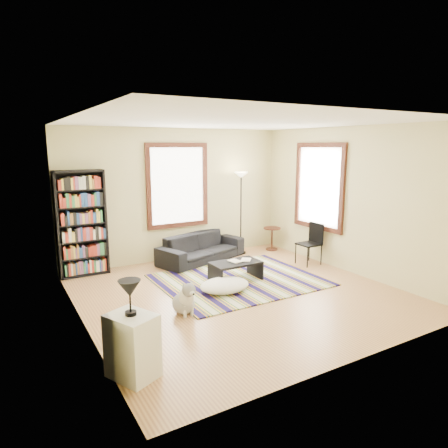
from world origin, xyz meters
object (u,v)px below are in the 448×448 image
floor_cushion (225,285)px  folding_chair (309,244)px  sofa (201,248)px  coffee_table (236,271)px  dog (183,297)px  side_table (272,239)px  floor_lamp (241,213)px  bookshelf (81,224)px  white_cabinet (132,346)px

floor_cushion → folding_chair: 2.39m
sofa → floor_cushion: 1.94m
coffee_table → dog: size_ratio=1.78×
coffee_table → side_table: bearing=37.3°
sofa → floor_lamp: bearing=-12.4°
sofa → side_table: 1.86m
sofa → coffee_table: size_ratio=2.20×
bookshelf → white_cabinet: bookshelf is taller
folding_chair → dog: folding_chair is taller
floor_lamp → sofa: bearing=-174.6°
coffee_table → folding_chair: size_ratio=1.05×
sofa → dog: sofa is taller
side_table → dog: side_table is taller
bookshelf → floor_lamp: bookshelf is taller
sofa → bookshelf: 2.50m
floor_lamp → side_table: bearing=-9.5°
side_table → dog: (-3.35, -2.30, -0.02)m
coffee_table → bookshelf: bearing=142.7°
floor_lamp → folding_chair: (0.74, -1.46, -0.50)m
bookshelf → dog: size_ratio=3.96×
bookshelf → white_cabinet: 3.90m
side_table → dog: 4.06m
sofa → white_cabinet: white_cabinet is taller
floor_lamp → white_cabinet: floor_lamp is taller
folding_chair → floor_lamp: bearing=115.8°
folding_chair → dog: bearing=-164.7°
side_table → dog: size_ratio=1.07×
floor_lamp → dog: size_ratio=3.68×
coffee_table → folding_chair: folding_chair is taller
floor_cushion → dog: size_ratio=1.73×
sofa → dog: size_ratio=3.91×
dog → coffee_table: bearing=26.2°
side_table → folding_chair: 1.34m
white_cabinet → dog: size_ratio=1.38×
white_cabinet → coffee_table: bearing=14.1°
bookshelf → coffee_table: size_ratio=2.22×
sofa → side_table: (1.86, -0.03, -0.02)m
bookshelf → side_table: size_ratio=3.70×
floor_cushion → side_table: size_ratio=1.62×
sofa → floor_cushion: sofa is taller
floor_cushion → side_table: side_table is taller
bookshelf → side_table: (4.24, -0.30, -0.73)m
floor_cushion → sofa: bearing=74.7°
floor_cushion → floor_lamp: 2.65m
floor_cushion → white_cabinet: (-2.13, -1.70, 0.24)m
folding_chair → dog: size_ratio=1.70×
sofa → folding_chair: (1.81, -1.36, 0.14)m
sofa → bookshelf: size_ratio=0.99×
sofa → white_cabinet: size_ratio=2.82×
folding_chair → coffee_table: bearing=-177.0°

